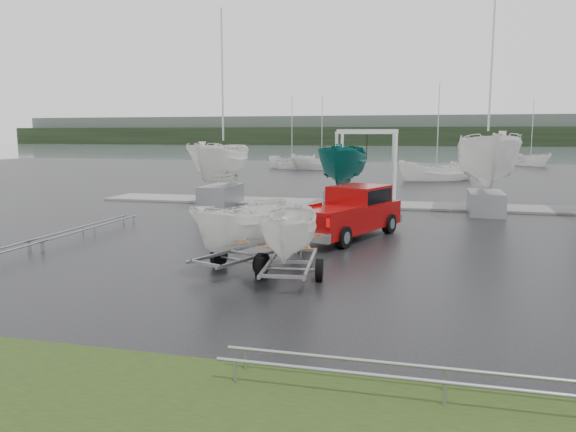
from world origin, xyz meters
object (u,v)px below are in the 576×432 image
at_px(trailer_parked, 290,192).
at_px(trailer_hitched, 243,185).
at_px(pickup_truck, 350,211).
at_px(boat_hoist, 367,156).

bearing_deg(trailer_parked, trailer_hitched, 149.13).
xyz_separation_m(pickup_truck, trailer_hitched, (-2.26, -5.93, 1.46)).
bearing_deg(trailer_hitched, boat_hoist, 104.40).
relative_size(pickup_truck, trailer_parked, 1.40).
distance_m(trailer_hitched, boat_hoist, 15.68).
height_order(pickup_truck, boat_hoist, boat_hoist).
height_order(pickup_truck, trailer_hitched, trailer_hitched).
bearing_deg(pickup_truck, trailer_hitched, -90.00).
distance_m(pickup_truck, boat_hoist, 9.81).
xyz_separation_m(pickup_truck, boat_hoist, (-0.50, 9.66, 1.68)).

